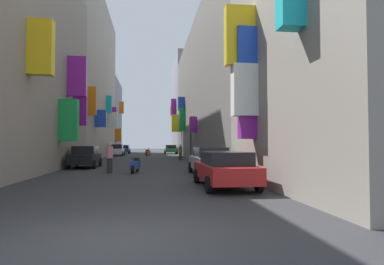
% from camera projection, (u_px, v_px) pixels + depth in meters
% --- Properties ---
extents(ground_plane, '(140.00, 140.00, 0.00)m').
position_uv_depth(ground_plane, '(144.00, 159.00, 35.44)').
color(ground_plane, '#2D2D30').
extents(building_left_mid_a, '(7.17, 23.36, 19.66)m').
position_uv_depth(building_left_mid_a, '(80.00, 78.00, 40.14)').
color(building_left_mid_a, '#9E9384').
rests_on(building_left_mid_a, ground).
extents(building_left_mid_b, '(6.98, 12.88, 12.91)m').
position_uv_depth(building_left_mid_b, '(102.00, 117.00, 57.99)').
color(building_left_mid_b, gray).
rests_on(building_left_mid_b, ground).
extents(building_right_near, '(7.24, 11.00, 14.49)m').
position_uv_depth(building_right_near, '(341.00, 0.00, 12.42)').
color(building_right_near, gray).
rests_on(building_right_near, ground).
extents(building_right_mid_a, '(7.34, 34.04, 14.16)m').
position_uv_depth(building_right_mid_a, '(219.00, 93.00, 34.75)').
color(building_right_mid_a, slate).
rests_on(building_right_mid_a, ground).
extents(building_right_mid_b, '(6.85, 14.96, 16.91)m').
position_uv_depth(building_right_mid_b, '(191.00, 106.00, 59.06)').
color(building_right_mid_b, gray).
rests_on(building_right_mid_b, ground).
extents(parked_car_silver, '(1.94, 4.29, 1.49)m').
position_uv_depth(parked_car_silver, '(210.00, 160.00, 17.71)').
color(parked_car_silver, '#B7B7BC').
rests_on(parked_car_silver, ground).
extents(parked_car_white, '(1.95, 4.21, 1.56)m').
position_uv_depth(parked_car_white, '(117.00, 150.00, 44.53)').
color(parked_car_white, white).
rests_on(parked_car_white, ground).
extents(parked_car_blue, '(1.96, 4.26, 1.43)m').
position_uv_depth(parked_car_blue, '(124.00, 149.00, 53.89)').
color(parked_car_blue, navy).
rests_on(parked_car_blue, ground).
extents(parked_car_red, '(1.95, 4.48, 1.38)m').
position_uv_depth(parked_car_red, '(225.00, 168.00, 12.50)').
color(parked_car_red, '#B21E1E').
rests_on(parked_car_red, ground).
extents(parked_car_black, '(1.85, 3.97, 1.51)m').
position_uv_depth(parked_car_black, '(85.00, 156.00, 22.80)').
color(parked_car_black, black).
rests_on(parked_car_black, ground).
extents(parked_car_green, '(2.01, 4.11, 1.45)m').
position_uv_depth(parked_car_green, '(171.00, 149.00, 52.62)').
color(parked_car_green, '#236638').
rests_on(parked_car_green, ground).
extents(scooter_blue, '(0.60, 1.90, 1.13)m').
position_uv_depth(scooter_blue, '(135.00, 165.00, 18.77)').
color(scooter_blue, '#2D4CAD').
rests_on(scooter_blue, ground).
extents(scooter_orange, '(0.75, 1.89, 1.13)m').
position_uv_depth(scooter_orange, '(148.00, 152.00, 44.45)').
color(scooter_orange, orange).
rests_on(scooter_orange, ground).
extents(scooter_black, '(0.51, 1.94, 1.13)m').
position_uv_depth(scooter_black, '(109.00, 155.00, 33.30)').
color(scooter_black, black).
rests_on(scooter_black, ground).
extents(pedestrian_crossing, '(0.54, 0.54, 1.76)m').
position_uv_depth(pedestrian_crossing, '(110.00, 158.00, 18.56)').
color(pedestrian_crossing, '#2B2B2B').
rests_on(pedestrian_crossing, ground).
extents(pedestrian_near_left, '(0.48, 0.48, 1.60)m').
position_uv_depth(pedestrian_near_left, '(180.00, 152.00, 32.59)').
color(pedestrian_near_left, '#383838').
rests_on(pedestrian_near_left, ground).
extents(traffic_light_near_corner, '(0.26, 0.34, 4.24)m').
position_uv_depth(traffic_light_near_corner, '(191.00, 131.00, 31.66)').
color(traffic_light_near_corner, '#2D2D2D').
rests_on(traffic_light_near_corner, ground).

